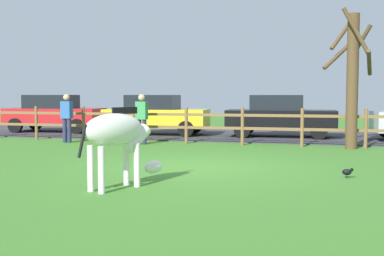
% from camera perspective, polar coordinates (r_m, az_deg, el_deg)
% --- Properties ---
extents(ground_plane, '(60.00, 60.00, 0.00)m').
position_cam_1_polar(ground_plane, '(11.17, 0.35, -4.51)').
color(ground_plane, '#3D7528').
extents(parking_asphalt, '(28.00, 7.40, 0.05)m').
position_cam_1_polar(parking_asphalt, '(20.24, 7.10, -0.68)').
color(parking_asphalt, '#38383D').
rests_on(parking_asphalt, ground_plane).
extents(paddock_fence, '(20.74, 0.11, 1.21)m').
position_cam_1_polar(paddock_fence, '(16.10, 2.55, 0.53)').
color(paddock_fence, brown).
rests_on(paddock_fence, ground_plane).
extents(bare_tree, '(1.47, 1.45, 4.14)m').
position_cam_1_polar(bare_tree, '(15.52, 18.03, 5.81)').
color(bare_tree, '#513A23').
rests_on(bare_tree, ground_plane).
extents(zebra, '(1.07, 1.80, 1.41)m').
position_cam_1_polar(zebra, '(8.63, -8.56, -0.85)').
color(zebra, white).
rests_on(zebra, ground_plane).
extents(crow_on_grass, '(0.21, 0.10, 0.20)m').
position_cam_1_polar(crow_on_grass, '(10.12, 17.51, -4.85)').
color(crow_on_grass, black).
rests_on(crow_on_grass, ground_plane).
extents(parked_car_yellow, '(4.11, 2.10, 1.56)m').
position_cam_1_polar(parked_car_yellow, '(19.48, -4.19, 1.57)').
color(parked_car_yellow, yellow).
rests_on(parked_car_yellow, parking_asphalt).
extents(parked_car_black, '(4.07, 2.03, 1.56)m').
position_cam_1_polar(parked_car_black, '(18.69, 10.12, 1.42)').
color(parked_car_black, black).
rests_on(parked_car_black, parking_asphalt).
extents(parked_car_red, '(4.13, 2.14, 1.56)m').
position_cam_1_polar(parked_car_red, '(21.70, -15.63, 1.68)').
color(parked_car_red, red).
rests_on(parked_car_red, parking_asphalt).
extents(visitor_left_of_tree, '(0.38, 0.25, 1.64)m').
position_cam_1_polar(visitor_left_of_tree, '(17.22, -14.26, 1.37)').
color(visitor_left_of_tree, '#232847').
rests_on(visitor_left_of_tree, ground_plane).
extents(visitor_right_of_tree, '(0.38, 0.25, 1.64)m').
position_cam_1_polar(visitor_right_of_tree, '(16.17, -5.83, 1.31)').
color(visitor_right_of_tree, '#232847').
rests_on(visitor_right_of_tree, ground_plane).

